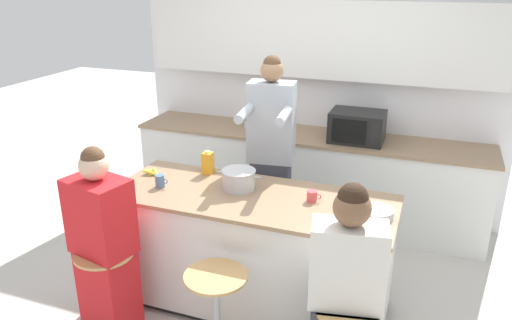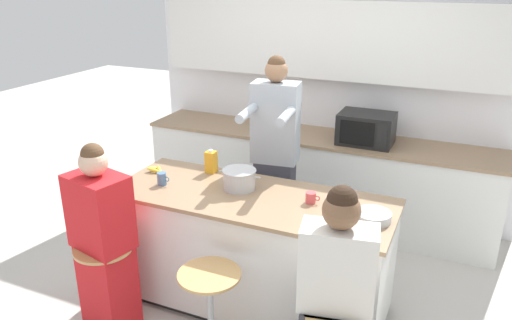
# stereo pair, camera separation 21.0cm
# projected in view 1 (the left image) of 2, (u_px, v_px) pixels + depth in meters

# --- Properties ---
(ground_plane) EXTENTS (16.00, 16.00, 0.00)m
(ground_plane) POSITION_uv_depth(u_px,v_px,m) (253.00, 303.00, 3.94)
(ground_plane) COLOR beige
(wall_back) EXTENTS (3.82, 0.22, 2.70)m
(wall_back) POSITION_uv_depth(u_px,v_px,m) (318.00, 67.00, 5.03)
(wall_back) COLOR white
(wall_back) RESTS_ON ground_plane
(back_counter) EXTENTS (3.55, 0.64, 0.92)m
(back_counter) POSITION_uv_depth(u_px,v_px,m) (306.00, 177.00, 5.15)
(back_counter) COLOR white
(back_counter) RESTS_ON ground_plane
(kitchen_island) EXTENTS (2.07, 0.80, 0.93)m
(kitchen_island) POSITION_uv_depth(u_px,v_px,m) (252.00, 251.00, 3.77)
(kitchen_island) COLOR black
(kitchen_island) RESTS_ON ground_plane
(bar_stool_leftmost) EXTENTS (0.41, 0.41, 0.67)m
(bar_stool_leftmost) POSITION_uv_depth(u_px,v_px,m) (108.00, 287.00, 3.48)
(bar_stool_leftmost) COLOR tan
(bar_stool_leftmost) RESTS_ON ground_plane
(bar_stool_center) EXTENTS (0.41, 0.41, 0.67)m
(bar_stool_center) POSITION_uv_depth(u_px,v_px,m) (217.00, 312.00, 3.23)
(bar_stool_center) COLOR tan
(bar_stool_center) RESTS_ON ground_plane
(person_cooking) EXTENTS (0.45, 0.63, 1.84)m
(person_cooking) POSITION_uv_depth(u_px,v_px,m) (271.00, 166.00, 4.18)
(person_cooking) COLOR #383842
(person_cooking) RESTS_ON ground_plane
(person_wrapped_blanket) EXTENTS (0.46, 0.37, 1.42)m
(person_wrapped_blanket) POSITION_uv_depth(u_px,v_px,m) (104.00, 250.00, 3.40)
(person_wrapped_blanket) COLOR red
(person_wrapped_blanket) RESTS_ON ground_plane
(person_seated_near) EXTENTS (0.45, 0.33, 1.42)m
(person_seated_near) POSITION_uv_depth(u_px,v_px,m) (345.00, 305.00, 2.87)
(person_seated_near) COLOR #333338
(person_seated_near) RESTS_ON ground_plane
(cooking_pot) EXTENTS (0.34, 0.25, 0.15)m
(cooking_pot) POSITION_uv_depth(u_px,v_px,m) (239.00, 180.00, 3.69)
(cooking_pot) COLOR #B7BABC
(cooking_pot) RESTS_ON kitchen_island
(fruit_bowl) EXTENTS (0.24, 0.24, 0.06)m
(fruit_bowl) POSITION_uv_depth(u_px,v_px,m) (376.00, 213.00, 3.28)
(fruit_bowl) COLOR #B7BABC
(fruit_bowl) RESTS_ON kitchen_island
(coffee_cup_near) EXTENTS (0.10, 0.07, 0.10)m
(coffee_cup_near) POSITION_uv_depth(u_px,v_px,m) (160.00, 181.00, 3.74)
(coffee_cup_near) COLOR #4C7099
(coffee_cup_near) RESTS_ON kitchen_island
(coffee_cup_far) EXTENTS (0.10, 0.07, 0.08)m
(coffee_cup_far) POSITION_uv_depth(u_px,v_px,m) (312.00, 196.00, 3.51)
(coffee_cup_far) COLOR #DB4C51
(coffee_cup_far) RESTS_ON kitchen_island
(banana_bunch) EXTENTS (0.15, 0.11, 0.05)m
(banana_bunch) POSITION_uv_depth(u_px,v_px,m) (151.00, 172.00, 3.98)
(banana_bunch) COLOR yellow
(banana_bunch) RESTS_ON kitchen_island
(juice_carton) EXTENTS (0.08, 0.08, 0.19)m
(juice_carton) POSITION_uv_depth(u_px,v_px,m) (208.00, 163.00, 3.98)
(juice_carton) COLOR gold
(juice_carton) RESTS_ON kitchen_island
(microwave) EXTENTS (0.51, 0.38, 0.29)m
(microwave) POSITION_uv_depth(u_px,v_px,m) (357.00, 126.00, 4.75)
(microwave) COLOR black
(microwave) RESTS_ON back_counter
(potted_plant) EXTENTS (0.16, 0.16, 0.23)m
(potted_plant) POSITION_uv_depth(u_px,v_px,m) (249.00, 116.00, 5.15)
(potted_plant) COLOR beige
(potted_plant) RESTS_ON back_counter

